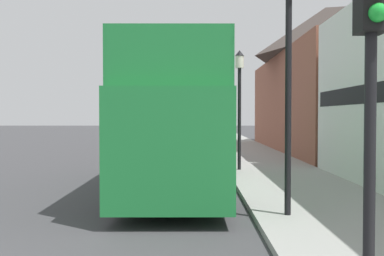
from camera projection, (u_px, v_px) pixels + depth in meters
ground_plane at (117, 153)px, 26.01m from camera, size 144.00×144.00×0.00m
sidewalk at (254, 157)px, 22.96m from camera, size 3.61×108.00×0.14m
brick_terrace_rear at (325, 80)px, 27.02m from camera, size 6.00×18.27×8.68m
tour_bus at (176, 129)px, 13.19m from camera, size 2.65×9.59×3.96m
parked_car_ahead_of_bus at (198, 147)px, 21.45m from camera, size 1.94×4.12×1.44m
traffic_signal at (372, 47)px, 4.56m from camera, size 0.28×0.42×3.74m
lamp_post_nearest at (289, 45)px, 9.16m from camera, size 0.35×0.35×5.12m
lamp_post_second at (239, 87)px, 16.92m from camera, size 0.35×0.35×4.51m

